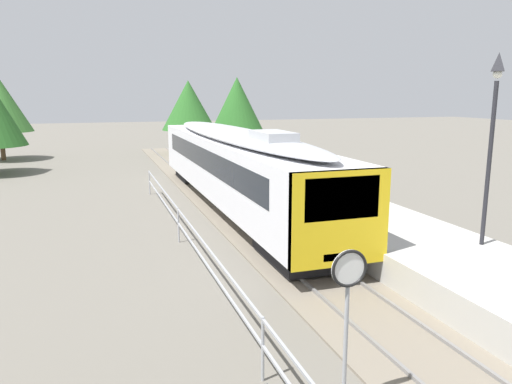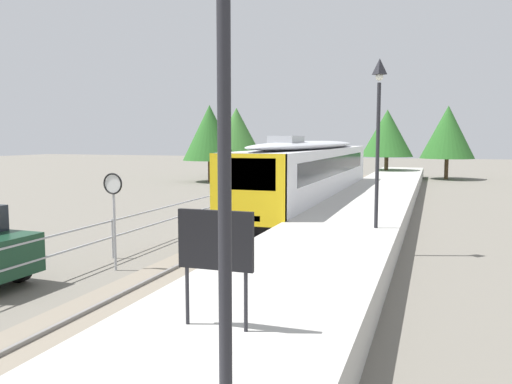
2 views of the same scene
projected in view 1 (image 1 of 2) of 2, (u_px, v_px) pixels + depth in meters
The scene contains 9 objects.
ground_plane at pixel (182, 234), 18.31m from camera, with size 160.00×160.00×0.00m, color #6B665B.
track_rails at pixel (258, 226), 19.24m from camera, with size 3.20×60.00×0.14m.
commuter_train at pixel (234, 162), 21.99m from camera, with size 2.82×20.51×3.74m.
station_platform at pixel (332, 210), 20.16m from camera, with size 3.90×60.00×0.90m, color #B7B5AD.
platform_lamp_mid_platform at pixel (494, 114), 13.33m from camera, with size 0.34×0.34×5.35m.
speed_limit_sign at pixel (348, 291), 7.59m from camera, with size 0.61×0.10×2.81m.
carpark_fence at pixel (263, 335), 8.74m from camera, with size 0.06×36.06×1.25m.
tree_distant_left at pixel (237, 103), 46.35m from camera, with size 4.87×4.87×6.79m.
tree_distant_centre at pixel (189, 105), 42.09m from camera, with size 4.66×4.66×6.37m.
Camera 1 is at (-5.97, 4.39, 5.13)m, focal length 34.25 mm.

